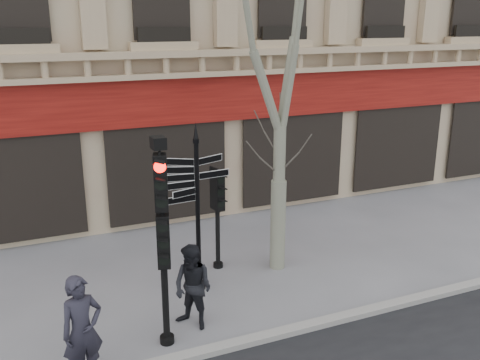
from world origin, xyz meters
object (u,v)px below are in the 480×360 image
Objects in this scene: fingerpost at (197,180)px; traffic_signal_secondary at (217,201)px; traffic_signal_main at (162,218)px; plane_tree at (283,11)px; pedestrian_a at (82,331)px; pedestrian_b at (193,287)px.

traffic_signal_secondary is (0.76, 0.83, -0.82)m from fingerpost.
traffic_signal_main is (-1.23, -1.72, -0.05)m from fingerpost.
traffic_signal_secondary is 0.29× the size of plane_tree.
plane_tree is (1.31, -0.55, 4.21)m from traffic_signal_secondary.
traffic_signal_secondary is at bearing 25.48° from pedestrian_a.
pedestrian_b is at bearing -147.87° from plane_tree.
plane_tree is at bearing 11.88° from pedestrian_a.
pedestrian_b is at bearing 43.21° from traffic_signal_main.
traffic_signal_secondary is at bearing 113.06° from pedestrian_b.
traffic_signal_secondary reaches higher than pedestrian_b.
fingerpost is at bearing -142.93° from traffic_signal_secondary.
pedestrian_b is at bearing -131.84° from traffic_signal_secondary.
traffic_signal_main is 2.20m from pedestrian_a.
plane_tree is 7.35m from pedestrian_a.
plane_tree reaches higher than fingerpost.
traffic_signal_main is 3.33m from traffic_signal_secondary.
pedestrian_b is (2.15, 0.86, -0.10)m from pedestrian_a.
pedestrian_b is (-1.36, -2.23, -0.84)m from traffic_signal_secondary.
pedestrian_a is (-1.52, -0.54, -1.51)m from traffic_signal_main.
plane_tree reaches higher than pedestrian_b.
traffic_signal_main reaches higher than pedestrian_a.
plane_tree reaches higher than traffic_signal_main.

